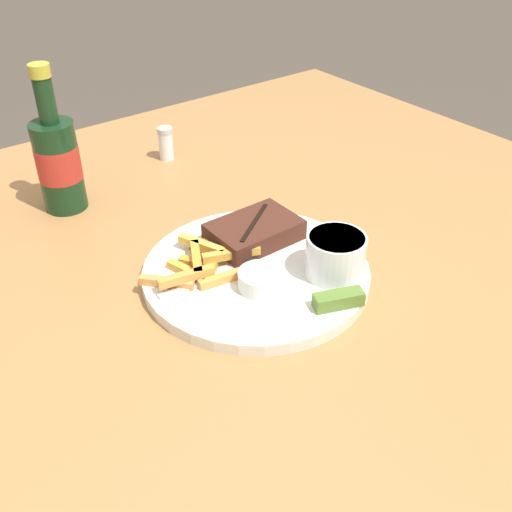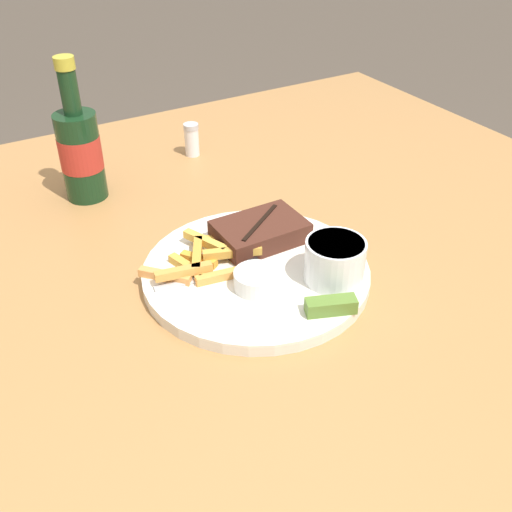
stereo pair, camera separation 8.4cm
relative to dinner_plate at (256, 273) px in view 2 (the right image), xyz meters
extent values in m
cube|color=#A87542|center=(0.00, 0.00, -0.03)|extent=(1.43, 1.33, 0.04)
cylinder|color=#A87542|center=(0.65, 0.60, -0.39)|extent=(0.06, 0.06, 0.69)
cylinder|color=silver|center=(0.00, 0.00, 0.00)|extent=(0.32, 0.32, 0.01)
cylinder|color=white|center=(0.00, 0.00, 0.01)|extent=(0.32, 0.32, 0.00)
cube|color=#472319|center=(0.04, 0.06, 0.02)|extent=(0.13, 0.09, 0.03)
cube|color=black|center=(0.04, 0.06, 0.04)|extent=(0.10, 0.07, 0.00)
cube|color=gold|center=(-0.04, 0.07, 0.03)|extent=(0.04, 0.08, 0.01)
cube|color=gold|center=(-0.02, 0.08, 0.01)|extent=(0.05, 0.05, 0.01)
cube|color=gold|center=(-0.02, 0.03, 0.03)|extent=(0.08, 0.04, 0.01)
cube|color=gold|center=(-0.09, 0.04, 0.01)|extent=(0.03, 0.07, 0.01)
cube|color=gold|center=(-0.10, 0.02, 0.03)|extent=(0.08, 0.03, 0.01)
cube|color=gold|center=(-0.06, 0.05, 0.01)|extent=(0.04, 0.05, 0.01)
cube|color=gold|center=(-0.05, 0.00, 0.01)|extent=(0.08, 0.02, 0.01)
cube|color=gold|center=(-0.07, 0.05, 0.03)|extent=(0.05, 0.07, 0.01)
cube|color=#DB8F4A|center=(-0.12, 0.04, 0.01)|extent=(0.06, 0.06, 0.01)
cylinder|color=white|center=(0.08, -0.08, 0.04)|extent=(0.08, 0.08, 0.06)
cylinder|color=beige|center=(0.08, -0.08, 0.06)|extent=(0.08, 0.08, 0.01)
cylinder|color=silver|center=(-0.02, -0.04, 0.02)|extent=(0.06, 0.06, 0.03)
cylinder|color=black|center=(-0.02, -0.04, 0.03)|extent=(0.05, 0.05, 0.01)
cube|color=#567A2D|center=(0.03, -0.13, 0.02)|extent=(0.07, 0.04, 0.02)
cube|color=#B7B7BC|center=(-0.10, 0.02, 0.01)|extent=(0.10, 0.03, 0.00)
cube|color=#B7B7BC|center=(-0.03, 0.00, 0.01)|extent=(0.03, 0.01, 0.00)
cube|color=#B7B7BC|center=(-0.03, 0.00, 0.01)|extent=(0.03, 0.01, 0.00)
cube|color=#B7B7BC|center=(-0.03, 0.01, 0.01)|extent=(0.03, 0.01, 0.00)
cube|color=#B7B7BC|center=(0.01, 0.09, 0.01)|extent=(0.03, 0.11, 0.00)
cube|color=black|center=(0.00, 0.01, 0.01)|extent=(0.02, 0.06, 0.01)
cylinder|color=#143319|center=(-0.13, 0.36, 0.07)|extent=(0.07, 0.07, 0.15)
cylinder|color=#B22D23|center=(-0.13, 0.36, 0.07)|extent=(0.07, 0.07, 0.06)
cylinder|color=#143319|center=(-0.13, 0.36, 0.18)|extent=(0.03, 0.03, 0.07)
cylinder|color=gold|center=(-0.13, 0.36, 0.23)|extent=(0.03, 0.03, 0.02)
cylinder|color=white|center=(0.10, 0.42, 0.02)|extent=(0.03, 0.03, 0.05)
cylinder|color=#B7B7BC|center=(0.10, 0.42, 0.05)|extent=(0.03, 0.03, 0.01)
camera|label=1|loc=(-0.42, -0.55, 0.51)|focal=42.00mm
camera|label=2|loc=(-0.35, -0.59, 0.51)|focal=42.00mm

